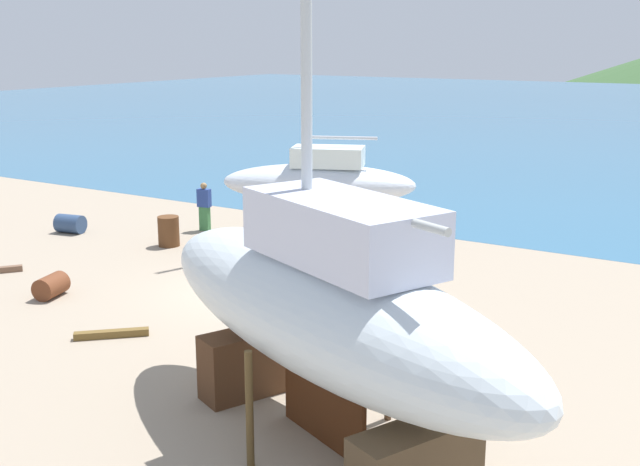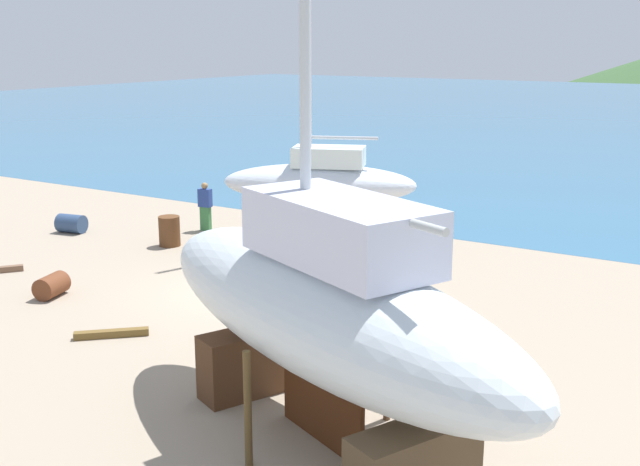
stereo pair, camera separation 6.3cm
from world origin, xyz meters
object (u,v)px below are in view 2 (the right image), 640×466
(sailboat_mid_port, at_px, (320,186))
(worker, at_px, (205,206))
(sailboat_large_starboard, at_px, (323,307))
(barrel_tipped_left, at_px, (220,247))
(barrel_tar_black, at_px, (71,224))
(barrel_blue_faded, at_px, (169,231))
(barrel_rust_mid, at_px, (52,286))

(sailboat_mid_port, bearing_deg, worker, -15.03)
(sailboat_mid_port, relative_size, sailboat_large_starboard, 0.79)
(sailboat_large_starboard, distance_m, barrel_tipped_left, 11.37)
(barrel_tar_black, bearing_deg, barrel_tipped_left, -0.31)
(sailboat_mid_port, relative_size, barrel_blue_faded, 12.04)
(sailboat_large_starboard, xyz_separation_m, barrel_tipped_left, (-8.23, 7.61, -1.92))
(sailboat_large_starboard, xyz_separation_m, barrel_rust_mid, (-9.71, 2.70, -2.02))
(barrel_rust_mid, xyz_separation_m, barrel_tar_black, (-4.94, 4.94, 0.03))
(sailboat_large_starboard, relative_size, barrel_tar_black, 15.73)
(barrel_rust_mid, bearing_deg, sailboat_large_starboard, -15.55)
(sailboat_large_starboard, xyz_separation_m, barrel_tar_black, (-14.64, 7.65, -1.99))
(sailboat_mid_port, bearing_deg, sailboat_large_starboard, 99.47)
(sailboat_mid_port, height_order, barrel_tipped_left, sailboat_mid_port)
(barrel_tar_black, relative_size, barrel_blue_faded, 0.97)
(barrel_rust_mid, bearing_deg, barrel_tar_black, 134.97)
(sailboat_large_starboard, bearing_deg, sailboat_mid_port, -34.06)
(sailboat_mid_port, relative_size, barrel_tar_black, 12.40)
(sailboat_mid_port, xyz_separation_m, barrel_blue_faded, (-3.86, -2.75, -1.39))
(worker, relative_size, barrel_tar_black, 1.80)
(worker, xyz_separation_m, barrel_blue_faded, (0.36, -2.19, -0.38))
(barrel_blue_faded, bearing_deg, sailboat_mid_port, 35.44)
(sailboat_mid_port, bearing_deg, barrel_rust_mid, 47.64)
(worker, xyz_separation_m, barrel_rust_mid, (1.30, -7.57, -0.57))
(barrel_rust_mid, height_order, barrel_blue_faded, barrel_blue_faded)
(barrel_tipped_left, bearing_deg, barrel_rust_mid, -106.72)
(barrel_tipped_left, relative_size, barrel_blue_faded, 0.82)
(barrel_tar_black, xyz_separation_m, barrel_blue_faded, (4.00, 0.44, 0.16))
(barrel_tar_black, height_order, barrel_blue_faded, barrel_blue_faded)
(barrel_blue_faded, bearing_deg, sailboat_large_starboard, -37.21)
(sailboat_large_starboard, relative_size, barrel_tipped_left, 18.63)
(barrel_tar_black, bearing_deg, barrel_rust_mid, -45.03)
(barrel_tar_black, bearing_deg, sailboat_mid_port, 22.06)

